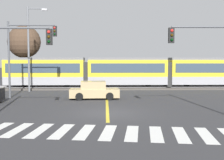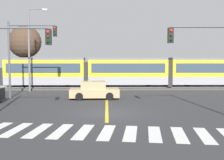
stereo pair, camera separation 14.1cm
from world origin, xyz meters
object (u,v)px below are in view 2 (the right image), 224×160
light_rail_tram (127,71)px  bare_tree_far_west (25,42)px  sedan_crossing (94,91)px  traffic_light_near_right (207,52)px  street_lamp_west (31,44)px  traffic_light_mid_left (25,47)px  traffic_light_near_left (10,54)px

light_rail_tram → bare_tree_far_west: bare_tree_far_west is taller
sedan_crossing → bare_tree_far_west: size_ratio=0.56×
traffic_light_near_right → sedan_crossing: bearing=133.9°
street_lamp_west → bare_tree_far_west: bearing=110.8°
traffic_light_mid_left → traffic_light_near_left: traffic_light_mid_left is taller
light_rail_tram → traffic_light_mid_left: (-9.54, -8.03, 2.41)m
street_lamp_west → traffic_light_near_left: bearing=-79.7°
light_rail_tram → street_lamp_west: bearing=-163.6°
light_rail_tram → street_lamp_west: 11.19m
light_rail_tram → traffic_light_near_right: traffic_light_near_right is taller
sedan_crossing → bare_tree_far_west: (-9.36, 12.16, 4.91)m
sedan_crossing → street_lamp_west: street_lamp_west is taller
sedan_crossing → street_lamp_west: (-6.86, 5.60, 4.29)m
light_rail_tram → traffic_light_near_right: size_ratio=4.84×
bare_tree_far_west → street_lamp_west: bearing=-69.2°
light_rail_tram → street_lamp_west: size_ratio=3.17×
traffic_light_mid_left → traffic_light_near_right: bearing=-31.3°
traffic_light_mid_left → street_lamp_west: bearing=99.3°
light_rail_tram → traffic_light_near_right: 16.49m
light_rail_tram → traffic_light_near_left: (-7.90, -16.57, 1.67)m
light_rail_tram → bare_tree_far_west: size_ratio=3.63×
street_lamp_west → traffic_light_mid_left: bearing=-80.7°
traffic_light_near_left → bare_tree_far_west: bare_tree_far_west is taller
traffic_light_near_right → street_lamp_west: size_ratio=0.65×
sedan_crossing → bare_tree_far_west: 16.11m
traffic_light_near_right → bare_tree_far_west: (-16.43, 19.51, 1.80)m
sedan_crossing → street_lamp_west: size_ratio=0.48×
traffic_light_near_left → bare_tree_far_west: (-4.95, 20.08, 1.90)m
traffic_light_near_right → bare_tree_far_west: size_ratio=0.75×
sedan_crossing → traffic_light_near_right: (7.08, -7.35, 3.11)m
traffic_light_near_right → street_lamp_west: bearing=137.1°
traffic_light_near_left → street_lamp_west: street_lamp_west is taller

